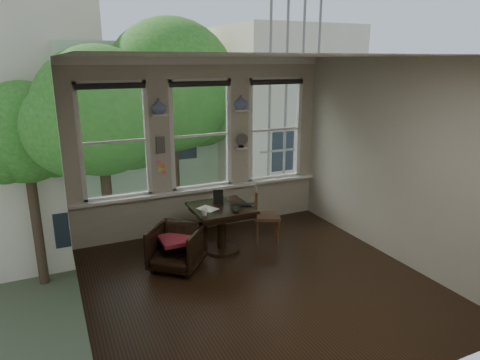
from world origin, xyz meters
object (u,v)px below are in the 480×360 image
table (221,229)px  side_chair_right (267,215)px  armchair_left (177,248)px  laptop (247,206)px  mug (204,212)px

table → side_chair_right: side_chair_right is taller
armchair_left → table: bearing=58.9°
laptop → mug: 0.75m
side_chair_right → mug: 1.29m
side_chair_right → mug: bearing=127.7°
mug → side_chair_right: bearing=14.1°
table → armchair_left: (-0.81, -0.27, -0.05)m
armchair_left → laptop: size_ratio=2.39×
side_chair_right → laptop: size_ratio=3.09×
mug → laptop: bearing=7.7°
table → armchair_left: bearing=-161.7°
side_chair_right → armchair_left: bearing=124.4°
table → laptop: bearing=-22.9°
table → side_chair_right: (0.84, 0.05, 0.09)m
laptop → mug: bearing=-157.9°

